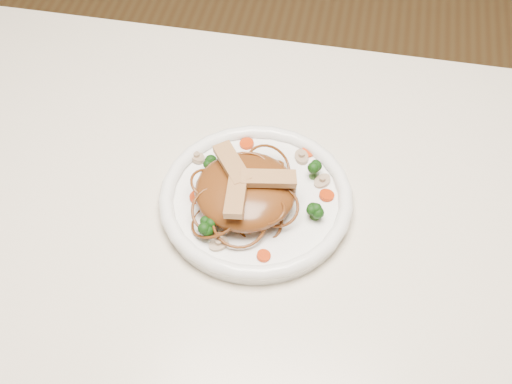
# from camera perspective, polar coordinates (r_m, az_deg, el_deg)

# --- Properties ---
(table) EXTENTS (1.20, 0.80, 0.75)m
(table) POSITION_cam_1_polar(r_m,az_deg,el_deg) (0.97, 0.61, -6.80)
(table) COLOR beige
(table) RESTS_ON ground
(plate) EXTENTS (0.34, 0.34, 0.02)m
(plate) POSITION_cam_1_polar(r_m,az_deg,el_deg) (0.91, 0.00, -0.87)
(plate) COLOR white
(plate) RESTS_ON table
(noodle_mound) EXTENTS (0.15, 0.15, 0.04)m
(noodle_mound) POSITION_cam_1_polar(r_m,az_deg,el_deg) (0.88, -0.90, 0.12)
(noodle_mound) COLOR #5F3012
(noodle_mound) RESTS_ON plate
(chicken_a) EXTENTS (0.08, 0.04, 0.01)m
(chicken_a) POSITION_cam_1_polar(r_m,az_deg,el_deg) (0.86, 1.07, 1.16)
(chicken_a) COLOR tan
(chicken_a) RESTS_ON noodle_mound
(chicken_b) EXTENTS (0.06, 0.08, 0.01)m
(chicken_b) POSITION_cam_1_polar(r_m,az_deg,el_deg) (0.88, -2.04, 2.37)
(chicken_b) COLOR tan
(chicken_b) RESTS_ON noodle_mound
(chicken_c) EXTENTS (0.03, 0.08, 0.01)m
(chicken_c) POSITION_cam_1_polar(r_m,az_deg,el_deg) (0.85, -1.68, -0.11)
(chicken_c) COLOR tan
(chicken_c) RESTS_ON noodle_mound
(broccoli_0) EXTENTS (0.04, 0.04, 0.03)m
(broccoli_0) POSITION_cam_1_polar(r_m,az_deg,el_deg) (0.92, 5.00, 1.98)
(broccoli_0) COLOR #0F370B
(broccoli_0) RESTS_ON plate
(broccoli_1) EXTENTS (0.03, 0.03, 0.03)m
(broccoli_1) POSITION_cam_1_polar(r_m,az_deg,el_deg) (0.93, -3.86, 2.52)
(broccoli_1) COLOR #0F370B
(broccoli_1) RESTS_ON plate
(broccoli_2) EXTENTS (0.04, 0.04, 0.03)m
(broccoli_2) POSITION_cam_1_polar(r_m,az_deg,el_deg) (0.86, -4.04, -2.97)
(broccoli_2) COLOR #0F370B
(broccoli_2) RESTS_ON plate
(broccoli_3) EXTENTS (0.03, 0.03, 0.03)m
(broccoli_3) POSITION_cam_1_polar(r_m,az_deg,el_deg) (0.88, 5.08, -1.50)
(broccoli_3) COLOR #0F370B
(broccoli_3) RESTS_ON plate
(carrot_0) EXTENTS (0.02, 0.02, 0.00)m
(carrot_0) POSITION_cam_1_polar(r_m,az_deg,el_deg) (0.96, 4.42, 3.41)
(carrot_0) COLOR #BF2F07
(carrot_0) RESTS_ON plate
(carrot_1) EXTENTS (0.03, 0.03, 0.00)m
(carrot_1) POSITION_cam_1_polar(r_m,az_deg,el_deg) (0.91, -5.01, -0.45)
(carrot_1) COLOR #BF2F07
(carrot_1) RESTS_ON plate
(carrot_2) EXTENTS (0.02, 0.02, 0.00)m
(carrot_2) POSITION_cam_1_polar(r_m,az_deg,el_deg) (0.91, 6.02, -0.27)
(carrot_2) COLOR #BF2F07
(carrot_2) RESTS_ON plate
(carrot_3) EXTENTS (0.03, 0.03, 0.00)m
(carrot_3) POSITION_cam_1_polar(r_m,az_deg,el_deg) (0.97, -0.80, 4.13)
(carrot_3) COLOR #BF2F07
(carrot_3) RESTS_ON plate
(carrot_4) EXTENTS (0.02, 0.02, 0.00)m
(carrot_4) POSITION_cam_1_polar(r_m,az_deg,el_deg) (0.85, 0.65, -5.43)
(carrot_4) COLOR #BF2F07
(carrot_4) RESTS_ON plate
(mushroom_0) EXTENTS (0.04, 0.04, 0.01)m
(mushroom_0) POSITION_cam_1_polar(r_m,az_deg,el_deg) (0.86, -3.18, -4.44)
(mushroom_0) COLOR tan
(mushroom_0) RESTS_ON plate
(mushroom_1) EXTENTS (0.04, 0.04, 0.01)m
(mushroom_1) POSITION_cam_1_polar(r_m,az_deg,el_deg) (0.93, 5.64, 0.91)
(mushroom_1) COLOR tan
(mushroom_1) RESTS_ON plate
(mushroom_2) EXTENTS (0.04, 0.04, 0.01)m
(mushroom_2) POSITION_cam_1_polar(r_m,az_deg,el_deg) (0.95, -5.05, 2.96)
(mushroom_2) COLOR tan
(mushroom_2) RESTS_ON plate
(mushroom_3) EXTENTS (0.03, 0.03, 0.01)m
(mushroom_3) POSITION_cam_1_polar(r_m,az_deg,el_deg) (0.95, 3.88, 2.98)
(mushroom_3) COLOR tan
(mushroom_3) RESTS_ON plate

